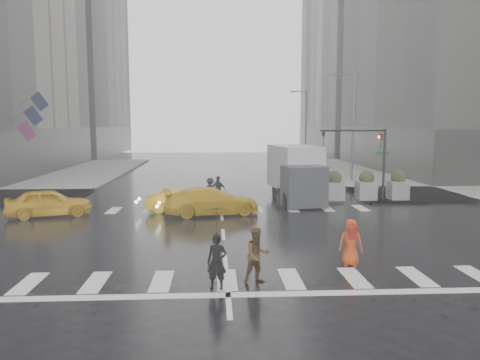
{
  "coord_description": "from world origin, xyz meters",
  "views": [
    {
      "loc": [
        -0.35,
        -19.97,
        4.79
      ],
      "look_at": [
        0.84,
        2.0,
        2.15
      ],
      "focal_mm": 35.0,
      "sensor_mm": 36.0,
      "label": 1
    }
  ],
  "objects": [
    {
      "name": "planter_mid",
      "position": [
        9.0,
        8.2,
        0.98
      ],
      "size": [
        1.1,
        1.1,
        1.8
      ],
      "color": "slate",
      "rests_on": "ground"
    },
    {
      "name": "pedestrian_far_b",
      "position": [
        -0.64,
        8.43,
        0.76
      ],
      "size": [
        1.07,
        0.73,
        1.52
      ],
      "primitive_type": "imported",
      "rotation": [
        0.0,
        0.0,
        2.94
      ],
      "color": "black",
      "rests_on": "ground"
    },
    {
      "name": "taxi_front",
      "position": [
        -8.99,
        4.54,
        0.72
      ],
      "size": [
        4.55,
        2.94,
        1.44
      ],
      "primitive_type": "imported",
      "rotation": [
        0.0,
        0.0,
        1.89
      ],
      "color": "#DFA70B",
      "rests_on": "ground"
    },
    {
      "name": "street_lamp_far",
      "position": [
        10.87,
        38.0,
        4.95
      ],
      "size": [
        2.15,
        0.22,
        9.0
      ],
      "color": "#59595B",
      "rests_on": "ground"
    },
    {
      "name": "flag_cluster",
      "position": [
        -15.08,
        18.5,
        5.64
      ],
      "size": [
        2.87,
        3.06,
        4.69
      ],
      "color": "#59595B",
      "rests_on": "ground"
    },
    {
      "name": "sidewalk_ne",
      "position": [
        19.5,
        17.5,
        0.07
      ],
      "size": [
        35.0,
        35.0,
        0.15
      ],
      "primitive_type": "cube",
      "color": "slate",
      "rests_on": "ground"
    },
    {
      "name": "planter_east",
      "position": [
        11.0,
        8.2,
        0.98
      ],
      "size": [
        1.1,
        1.1,
        1.8
      ],
      "color": "slate",
      "rests_on": "ground"
    },
    {
      "name": "building_nw_far",
      "position": [
        -29.0,
        56.0,
        20.19
      ],
      "size": [
        26.05,
        26.05,
        44.0
      ],
      "color": "#5E5C57",
      "rests_on": "ground"
    },
    {
      "name": "traffic_signal_pole",
      "position": [
        9.01,
        8.01,
        3.22
      ],
      "size": [
        4.45,
        0.42,
        4.5
      ],
      "color": "black",
      "rests_on": "ground"
    },
    {
      "name": "pedestrian_brown",
      "position": [
        0.92,
        -6.31,
        0.85
      ],
      "size": [
        1.0,
        0.88,
        1.7
      ],
      "primitive_type": "imported",
      "rotation": [
        0.0,
        0.0,
        0.34
      ],
      "color": "#473419",
      "rests_on": "ground"
    },
    {
      "name": "planter_west",
      "position": [
        7.0,
        8.2,
        0.98
      ],
      "size": [
        1.1,
        1.1,
        1.8
      ],
      "color": "slate",
      "rests_on": "ground"
    },
    {
      "name": "taxi_rear",
      "position": [
        -0.54,
        4.55,
        0.73
      ],
      "size": [
        4.75,
        2.85,
        1.46
      ],
      "primitive_type": "imported",
      "rotation": [
        0.0,
        0.0,
        1.76
      ],
      "color": "#DFA70B",
      "rests_on": "ground"
    },
    {
      "name": "ground",
      "position": [
        0.0,
        0.0,
        0.0
      ],
      "size": [
        120.0,
        120.0,
        0.0
      ],
      "primitive_type": "plane",
      "color": "black",
      "rests_on": "ground"
    },
    {
      "name": "pedestrian_black",
      "position": [
        -0.31,
        -6.8,
        1.62
      ],
      "size": [
        1.17,
        1.18,
        2.43
      ],
      "rotation": [
        0.0,
        0.0,
        -0.24
      ],
      "color": "black",
      "rests_on": "ground"
    },
    {
      "name": "street_lamp_near",
      "position": [
        10.87,
        18.0,
        4.95
      ],
      "size": [
        2.15,
        0.22,
        9.0
      ],
      "color": "#59595B",
      "rests_on": "ground"
    },
    {
      "name": "pedestrian_orange",
      "position": [
        4.24,
        -4.73,
        0.81
      ],
      "size": [
        0.87,
        0.67,
        1.6
      ],
      "rotation": [
        0.0,
        0.0,
        -0.22
      ],
      "color": "#CF3E0E",
      "rests_on": "ground"
    },
    {
      "name": "road_markings",
      "position": [
        0.0,
        0.0,
        0.01
      ],
      "size": [
        18.0,
        48.0,
        0.01
      ],
      "primitive_type": null,
      "color": "silver",
      "rests_on": "ground"
    },
    {
      "name": "taxi_mid",
      "position": [
        -2.21,
        5.44,
        0.61
      ],
      "size": [
        3.74,
        1.36,
        1.23
      ],
      "primitive_type": "imported",
      "rotation": [
        0.0,
        0.0,
        1.55
      ],
      "color": "#DFA70B",
      "rests_on": "ground"
    },
    {
      "name": "building_ne_far",
      "position": [
        29.0,
        56.0,
        16.27
      ],
      "size": [
        26.05,
        26.05,
        36.0
      ],
      "color": "#9F988A",
      "rests_on": "ground"
    },
    {
      "name": "pedestrian_far_a",
      "position": [
        -0.14,
        7.69,
        0.86
      ],
      "size": [
        1.17,
        0.98,
        1.71
      ],
      "primitive_type": "imported",
      "rotation": [
        0.0,
        0.0,
        2.69
      ],
      "color": "black",
      "rests_on": "ground"
    },
    {
      "name": "box_truck",
      "position": [
        4.75,
        8.66,
        1.82
      ],
      "size": [
        2.41,
        6.43,
        3.41
      ],
      "rotation": [
        0.0,
        0.0,
        0.15
      ],
      "color": "#BCBCBE",
      "rests_on": "ground"
    }
  ]
}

